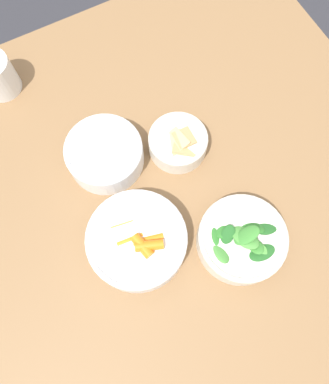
{
  "coord_description": "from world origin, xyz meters",
  "views": [
    {
      "loc": [
        -0.16,
        0.11,
        1.46
      ],
      "look_at": [
        0.05,
        0.0,
        0.77
      ],
      "focal_mm": 35.0,
      "sensor_mm": 36.0,
      "label": 1
    }
  ],
  "objects_px": {
    "bowl_beans_hotdog": "(105,155)",
    "bowl_cookies": "(178,142)",
    "bowl_greens": "(242,239)",
    "bowl_carrots": "(137,241)"
  },
  "relations": [
    {
      "from": "bowl_beans_hotdog",
      "to": "bowl_cookies",
      "type": "bearing_deg",
      "value": -107.1
    },
    {
      "from": "bowl_greens",
      "to": "bowl_cookies",
      "type": "height_order",
      "value": "bowl_greens"
    },
    {
      "from": "bowl_carrots",
      "to": "bowl_beans_hotdog",
      "type": "height_order",
      "value": "bowl_carrots"
    },
    {
      "from": "bowl_carrots",
      "to": "bowl_beans_hotdog",
      "type": "distance_m",
      "value": 0.19
    },
    {
      "from": "bowl_cookies",
      "to": "bowl_carrots",
      "type": "bearing_deg",
      "value": 131.09
    },
    {
      "from": "bowl_greens",
      "to": "bowl_cookies",
      "type": "distance_m",
      "value": 0.23
    },
    {
      "from": "bowl_carrots",
      "to": "bowl_greens",
      "type": "xyz_separation_m",
      "value": [
        -0.09,
        -0.17,
        -0.0
      ]
    },
    {
      "from": "bowl_cookies",
      "to": "bowl_greens",
      "type": "bearing_deg",
      "value": -178.04
    },
    {
      "from": "bowl_carrots",
      "to": "bowl_cookies",
      "type": "bearing_deg",
      "value": -48.91
    },
    {
      "from": "bowl_greens",
      "to": "bowl_cookies",
      "type": "xyz_separation_m",
      "value": [
        0.23,
        0.01,
        -0.0
      ]
    }
  ]
}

